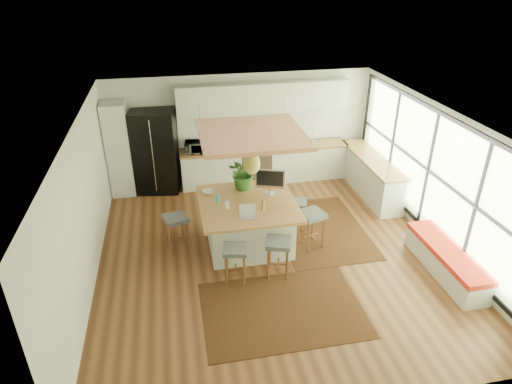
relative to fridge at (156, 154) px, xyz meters
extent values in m
plane|color=#512A17|center=(2.11, -3.21, -0.93)|extent=(7.00, 7.00, 0.00)
plane|color=white|center=(2.11, -3.21, 1.78)|extent=(7.00, 7.00, 0.00)
plane|color=silver|center=(2.11, 0.29, 0.42)|extent=(6.50, 0.00, 6.50)
plane|color=silver|center=(2.11, -6.71, 0.42)|extent=(6.50, 0.00, 6.50)
plane|color=silver|center=(-1.14, -3.21, 0.42)|extent=(0.00, 7.00, 7.00)
plane|color=silver|center=(5.36, -3.21, 0.42)|extent=(0.00, 7.00, 7.00)
cube|color=silver|center=(-0.84, -0.03, 0.20)|extent=(0.55, 0.60, 2.25)
cube|color=silver|center=(2.66, -0.03, -0.49)|extent=(4.20, 0.60, 0.88)
cube|color=brown|center=(2.66, -0.03, -0.03)|extent=(4.24, 0.64, 0.05)
cube|color=white|center=(2.66, 0.27, 0.43)|extent=(4.20, 0.02, 0.80)
cube|color=silver|center=(2.66, 0.11, 1.22)|extent=(4.20, 0.34, 0.70)
cube|color=silver|center=(5.04, -1.21, -0.49)|extent=(0.60, 2.50, 0.88)
cube|color=brown|center=(5.04, -1.21, -0.03)|extent=(0.64, 2.54, 0.05)
cube|color=black|center=(1.94, -4.80, -0.92)|extent=(2.60, 1.80, 0.01)
cube|color=black|center=(3.32, -2.58, -0.92)|extent=(1.80, 2.60, 0.01)
imported|color=#A5A5AA|center=(0.95, -0.05, 0.17)|extent=(0.54, 0.35, 0.34)
imported|color=#1E4C19|center=(1.76, -2.16, 0.27)|extent=(0.91, 0.92, 0.54)
imported|color=white|center=(1.03, -2.26, 0.03)|extent=(0.28, 0.28, 0.06)
cylinder|color=#2FB6BC|center=(1.18, -2.67, 0.10)|extent=(0.07, 0.07, 0.19)
cylinder|color=silver|center=(1.33, -2.92, 0.10)|extent=(0.07, 0.07, 0.19)
cylinder|color=olive|center=(1.98, -3.07, 0.10)|extent=(0.07, 0.07, 0.19)
camera|label=1|loc=(0.45, -10.12, 4.11)|focal=31.06mm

